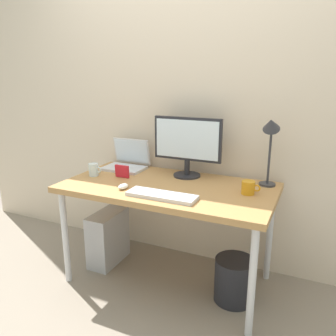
% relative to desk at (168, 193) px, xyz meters
% --- Properties ---
extents(ground_plane, '(6.00, 6.00, 0.00)m').
position_rel_desk_xyz_m(ground_plane, '(0.00, 0.00, -0.67)').
color(ground_plane, gray).
extents(back_wall, '(4.40, 0.04, 2.60)m').
position_rel_desk_xyz_m(back_wall, '(0.00, 0.44, 0.63)').
color(back_wall, beige).
rests_on(back_wall, ground_plane).
extents(desk, '(1.44, 0.75, 0.73)m').
position_rel_desk_xyz_m(desk, '(0.00, 0.00, 0.00)').
color(desk, '#B7844C').
rests_on(desk, ground_plane).
extents(monitor, '(0.51, 0.20, 0.44)m').
position_rel_desk_xyz_m(monitor, '(0.04, 0.24, 0.31)').
color(monitor, '#232328').
rests_on(monitor, desk).
extents(laptop, '(0.32, 0.26, 0.23)m').
position_rel_desk_xyz_m(laptop, '(-0.48, 0.26, 0.12)').
color(laptop, silver).
rests_on(laptop, desk).
extents(desk_lamp, '(0.11, 0.16, 0.49)m').
position_rel_desk_xyz_m(desk_lamp, '(0.62, 0.24, 0.41)').
color(desk_lamp, '#333338').
rests_on(desk_lamp, desk).
extents(keyboard, '(0.44, 0.14, 0.02)m').
position_rel_desk_xyz_m(keyboard, '(0.07, -0.24, 0.07)').
color(keyboard, silver).
rests_on(keyboard, desk).
extents(mouse, '(0.06, 0.09, 0.03)m').
position_rel_desk_xyz_m(mouse, '(-0.23, -0.20, 0.08)').
color(mouse, silver).
rests_on(mouse, desk).
extents(coffee_mug, '(0.12, 0.08, 0.08)m').
position_rel_desk_xyz_m(coffee_mug, '(0.54, 0.05, 0.10)').
color(coffee_mug, orange).
rests_on(coffee_mug, desk).
extents(glass_cup, '(0.11, 0.07, 0.09)m').
position_rel_desk_xyz_m(glass_cup, '(-0.59, -0.03, 0.11)').
color(glass_cup, silver).
rests_on(glass_cup, desk).
extents(photo_frame, '(0.11, 0.02, 0.09)m').
position_rel_desk_xyz_m(photo_frame, '(-0.38, 0.02, 0.11)').
color(photo_frame, red).
rests_on(photo_frame, desk).
extents(computer_tower, '(0.18, 0.36, 0.42)m').
position_rel_desk_xyz_m(computer_tower, '(-0.54, 0.03, -0.46)').
color(computer_tower, '#B2B2B7').
rests_on(computer_tower, ground_plane).
extents(wastebasket, '(0.26, 0.26, 0.30)m').
position_rel_desk_xyz_m(wastebasket, '(0.50, -0.03, -0.52)').
color(wastebasket, '#232328').
rests_on(wastebasket, ground_plane).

